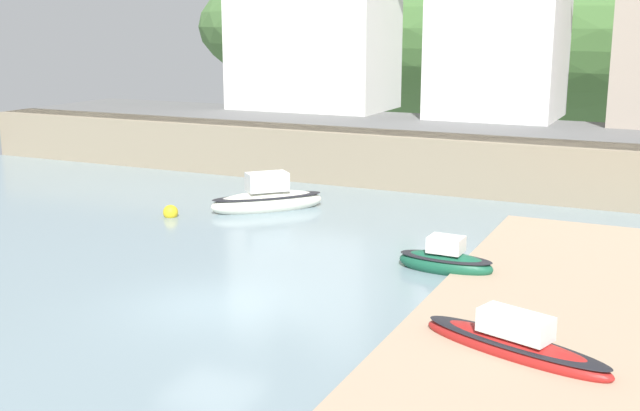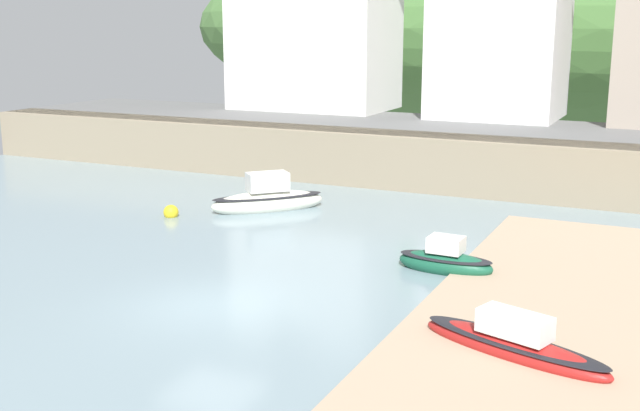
# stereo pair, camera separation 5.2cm
# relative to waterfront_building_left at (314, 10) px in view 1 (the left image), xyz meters

# --- Properties ---
(quay_seawall) EXTENTS (48.00, 9.40, 2.40)m
(quay_seawall) POSITION_rel_waterfront_building_left_xyz_m (9.03, -7.70, -6.58)
(quay_seawall) COLOR gray
(quay_seawall) RESTS_ON ground
(hillside_backdrop) EXTENTS (80.00, 44.00, 19.75)m
(hillside_backdrop) POSITION_rel_waterfront_building_left_xyz_m (14.78, 30.00, -1.02)
(hillside_backdrop) COLOR #4D7B3D
(hillside_backdrop) RESTS_ON ground
(waterfront_building_left) EXTENTS (9.01, 5.95, 10.93)m
(waterfront_building_left) POSITION_rel_waterfront_building_left_xyz_m (0.00, 0.00, 0.00)
(waterfront_building_left) COLOR white
(waterfront_building_left) RESTS_ON ground
(waterfront_building_centre) EXTENTS (6.68, 6.07, 11.29)m
(waterfront_building_centre) POSITION_rel_waterfront_building_left_xyz_m (10.60, 0.00, 0.18)
(waterfront_building_centre) COLOR white
(waterfront_building_centre) RESTS_ON ground
(sailboat_blue_trim) EXTENTS (4.08, 4.16, 1.72)m
(sailboat_blue_trim) POSITION_rel_waterfront_building_left_xyz_m (5.08, -14.90, -7.52)
(sailboat_blue_trim) COLOR silver
(sailboat_blue_trim) RESTS_ON ground
(dinghy_open_wooden) EXTENTS (2.94, 1.20, 1.23)m
(dinghy_open_wooden) POSITION_rel_waterfront_building_left_xyz_m (13.74, -19.64, -7.63)
(dinghy_open_wooden) COLOR #18563C
(dinghy_open_wooden) RESTS_ON ground
(sailboat_nearest_shore) EXTENTS (4.67, 2.40, 1.17)m
(sailboat_nearest_shore) POSITION_rel_waterfront_building_left_xyz_m (16.90, -25.07, -7.65)
(sailboat_nearest_shore) COLOR #A81E1C
(sailboat_nearest_shore) RESTS_ON ground
(mooring_buoy) EXTENTS (0.58, 0.58, 0.58)m
(mooring_buoy) POSITION_rel_waterfront_building_left_xyz_m (2.29, -17.50, -7.76)
(mooring_buoy) COLOR yellow
(mooring_buoy) RESTS_ON ground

